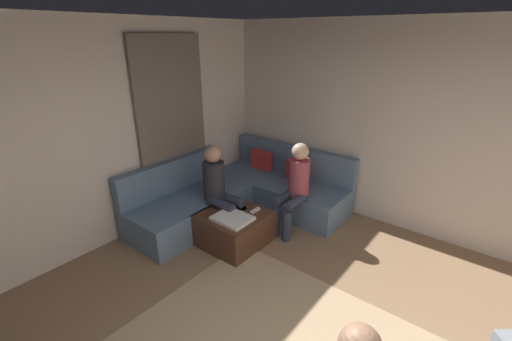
% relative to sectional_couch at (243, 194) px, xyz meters
% --- Properties ---
extents(wall_back, '(6.00, 0.12, 2.70)m').
position_rel_sectional_couch_xyz_m(wall_back, '(2.08, 1.06, 1.07)').
color(wall_back, beige).
rests_on(wall_back, ground_plane).
extents(wall_left, '(0.12, 6.00, 2.70)m').
position_rel_sectional_couch_xyz_m(wall_left, '(-0.86, -1.88, 1.07)').
color(wall_left, beige).
rests_on(wall_left, ground_plane).
extents(curtain_panel, '(0.06, 1.10, 2.50)m').
position_rel_sectional_couch_xyz_m(curtain_panel, '(-0.76, -0.58, 0.97)').
color(curtain_panel, '#726659').
rests_on(curtain_panel, ground_plane).
extents(sectional_couch, '(2.10, 2.55, 0.87)m').
position_rel_sectional_couch_xyz_m(sectional_couch, '(0.00, 0.00, 0.00)').
color(sectional_couch, slate).
rests_on(sectional_couch, ground_plane).
extents(ottoman, '(0.76, 0.76, 0.42)m').
position_rel_sectional_couch_xyz_m(ottoman, '(0.45, -0.71, -0.07)').
color(ottoman, '#4C2D1E').
rests_on(ottoman, ground_plane).
extents(folded_blanket, '(0.44, 0.36, 0.04)m').
position_rel_sectional_couch_xyz_m(folded_blanket, '(0.55, -0.83, 0.16)').
color(folded_blanket, white).
rests_on(folded_blanket, ottoman).
extents(coffee_mug, '(0.08, 0.08, 0.10)m').
position_rel_sectional_couch_xyz_m(coffee_mug, '(0.23, -0.53, 0.19)').
color(coffee_mug, '#334C72').
rests_on(coffee_mug, ottoman).
extents(game_remote, '(0.05, 0.15, 0.02)m').
position_rel_sectional_couch_xyz_m(game_remote, '(0.63, -0.49, 0.15)').
color(game_remote, white).
rests_on(game_remote, ottoman).
extents(person_on_couch_back, '(0.30, 0.60, 1.20)m').
position_rel_sectional_couch_xyz_m(person_on_couch_back, '(0.86, 0.06, 0.38)').
color(person_on_couch_back, '#2D3347').
rests_on(person_on_couch_back, ground_plane).
extents(person_on_couch_side, '(0.60, 0.30, 1.20)m').
position_rel_sectional_couch_xyz_m(person_on_couch_side, '(0.15, -0.62, 0.38)').
color(person_on_couch_side, '#2D3347').
rests_on(person_on_couch_side, ground_plane).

